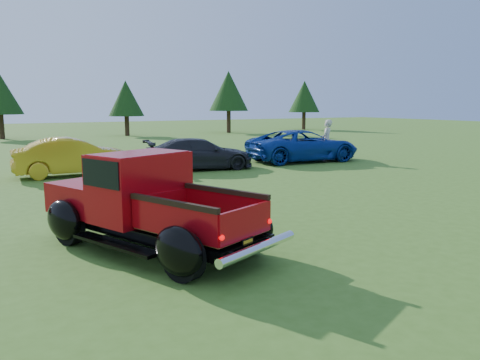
{
  "coord_description": "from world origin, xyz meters",
  "views": [
    {
      "loc": [
        -4.38,
        -7.56,
        2.59
      ],
      "look_at": [
        -0.09,
        0.2,
        1.14
      ],
      "focal_mm": 35.0,
      "sensor_mm": 36.0,
      "label": 1
    }
  ],
  "objects_px": {
    "tree_east": "(229,91)",
    "show_car_yellow": "(74,157)",
    "show_car_blue": "(303,146)",
    "pickup_truck": "(141,202)",
    "tree_mid_right": "(126,99)",
    "spectator": "(327,140)",
    "show_car_grey": "(199,154)",
    "tree_far_east": "(304,97)"
  },
  "relations": [
    {
      "from": "tree_mid_right",
      "to": "tree_east",
      "type": "height_order",
      "value": "tree_east"
    },
    {
      "from": "tree_east",
      "to": "tree_mid_right",
      "type": "bearing_deg",
      "value": 176.82
    },
    {
      "from": "tree_far_east",
      "to": "show_car_yellow",
      "type": "distance_m",
      "value": 32.78
    },
    {
      "from": "show_car_yellow",
      "to": "tree_mid_right",
      "type": "bearing_deg",
      "value": -19.4
    },
    {
      "from": "pickup_truck",
      "to": "spectator",
      "type": "height_order",
      "value": "spectator"
    },
    {
      "from": "tree_far_east",
      "to": "tree_mid_right",
      "type": "bearing_deg",
      "value": -178.41
    },
    {
      "from": "tree_mid_right",
      "to": "show_car_yellow",
      "type": "height_order",
      "value": "tree_mid_right"
    },
    {
      "from": "tree_far_east",
      "to": "show_car_grey",
      "type": "relative_size",
      "value": 1.13
    },
    {
      "from": "tree_mid_right",
      "to": "show_car_blue",
      "type": "height_order",
      "value": "tree_mid_right"
    },
    {
      "from": "tree_east",
      "to": "pickup_truck",
      "type": "relative_size",
      "value": 1.09
    },
    {
      "from": "tree_far_east",
      "to": "spectator",
      "type": "bearing_deg",
      "value": -124.4
    },
    {
      "from": "tree_far_east",
      "to": "show_car_grey",
      "type": "distance_m",
      "value": 29.84
    },
    {
      "from": "tree_mid_right",
      "to": "show_car_blue",
      "type": "distance_m",
      "value": 20.77
    },
    {
      "from": "spectator",
      "to": "tree_mid_right",
      "type": "bearing_deg",
      "value": -116.96
    },
    {
      "from": "pickup_truck",
      "to": "show_car_grey",
      "type": "bearing_deg",
      "value": 36.82
    },
    {
      "from": "pickup_truck",
      "to": "show_car_yellow",
      "type": "height_order",
      "value": "pickup_truck"
    },
    {
      "from": "tree_mid_right",
      "to": "show_car_blue",
      "type": "xyz_separation_m",
      "value": [
        2.31,
        -20.52,
        -2.26
      ]
    },
    {
      "from": "show_car_yellow",
      "to": "show_car_grey",
      "type": "bearing_deg",
      "value": -97.83
    },
    {
      "from": "tree_east",
      "to": "spectator",
      "type": "distance_m",
      "value": 21.38
    },
    {
      "from": "tree_east",
      "to": "pickup_truck",
      "type": "height_order",
      "value": "tree_east"
    },
    {
      "from": "tree_mid_right",
      "to": "spectator",
      "type": "height_order",
      "value": "tree_mid_right"
    },
    {
      "from": "show_car_yellow",
      "to": "spectator",
      "type": "xyz_separation_m",
      "value": [
        10.82,
        -1.0,
        0.25
      ]
    },
    {
      "from": "tree_east",
      "to": "show_car_blue",
      "type": "distance_m",
      "value": 21.31
    },
    {
      "from": "tree_mid_right",
      "to": "tree_far_east",
      "type": "distance_m",
      "value": 18.01
    },
    {
      "from": "pickup_truck",
      "to": "spectator",
      "type": "bearing_deg",
      "value": 13.89
    },
    {
      "from": "tree_east",
      "to": "pickup_truck",
      "type": "bearing_deg",
      "value": -120.37
    },
    {
      "from": "tree_far_east",
      "to": "tree_east",
      "type": "bearing_deg",
      "value": -173.66
    },
    {
      "from": "show_car_grey",
      "to": "spectator",
      "type": "height_order",
      "value": "spectator"
    },
    {
      "from": "tree_far_east",
      "to": "show_car_grey",
      "type": "bearing_deg",
      "value": -134.59
    },
    {
      "from": "tree_east",
      "to": "show_car_yellow",
      "type": "bearing_deg",
      "value": -130.34
    },
    {
      "from": "show_car_grey",
      "to": "show_car_yellow",
      "type": "bearing_deg",
      "value": 90.25
    },
    {
      "from": "pickup_truck",
      "to": "show_car_grey",
      "type": "distance_m",
      "value": 10.09
    },
    {
      "from": "tree_far_east",
      "to": "show_car_grey",
      "type": "height_order",
      "value": "tree_far_east"
    },
    {
      "from": "tree_mid_right",
      "to": "tree_east",
      "type": "xyz_separation_m",
      "value": [
        9.0,
        -0.5,
        0.68
      ]
    },
    {
      "from": "show_car_blue",
      "to": "spectator",
      "type": "xyz_separation_m",
      "value": [
        1.01,
        -0.42,
        0.23
      ]
    },
    {
      "from": "tree_east",
      "to": "spectator",
      "type": "xyz_separation_m",
      "value": [
        -5.68,
        -20.44,
        -2.72
      ]
    },
    {
      "from": "pickup_truck",
      "to": "show_car_blue",
      "type": "height_order",
      "value": "pickup_truck"
    },
    {
      "from": "tree_far_east",
      "to": "show_car_grey",
      "type": "xyz_separation_m",
      "value": [
        -20.87,
        -21.17,
        -2.63
      ]
    },
    {
      "from": "show_car_yellow",
      "to": "spectator",
      "type": "bearing_deg",
      "value": -94.08
    },
    {
      "from": "show_car_grey",
      "to": "tree_mid_right",
      "type": "bearing_deg",
      "value": 1.4
    },
    {
      "from": "show_car_yellow",
      "to": "show_car_blue",
      "type": "height_order",
      "value": "show_car_blue"
    },
    {
      "from": "spectator",
      "to": "tree_east",
      "type": "bearing_deg",
      "value": -141.5
    }
  ]
}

